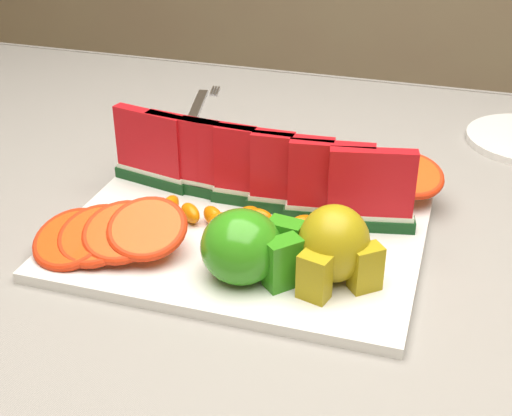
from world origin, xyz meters
name	(u,v)px	position (x,y,z in m)	size (l,w,h in m)	color
table	(282,284)	(0.00, 0.00, 0.65)	(1.40, 0.90, 0.75)	#54341D
tablecloth	(283,243)	(0.00, 0.00, 0.72)	(1.53, 1.03, 0.20)	gray
platter	(242,235)	(-0.03, -0.07, 0.76)	(0.40, 0.30, 0.01)	silver
apple_cluster	(249,248)	(0.00, -0.15, 0.80)	(0.12, 0.11, 0.08)	#20801A
pear_cluster	(335,247)	(0.09, -0.13, 0.81)	(0.09, 0.09, 0.08)	#98641C
fork	(198,107)	(-0.22, 0.29, 0.76)	(0.05, 0.19, 0.00)	silver
watermelon_row	(254,170)	(-0.04, -0.01, 0.82)	(0.39, 0.07, 0.10)	#08360D
orange_fan_front	(109,234)	(-0.15, -0.15, 0.79)	(0.18, 0.12, 0.05)	#F05D00
orange_fan_back	(294,166)	(0.00, 0.06, 0.79)	(0.39, 0.11, 0.05)	#F05D00
tangerine_segments	(236,218)	(-0.04, -0.06, 0.78)	(0.19, 0.05, 0.02)	#D95E24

